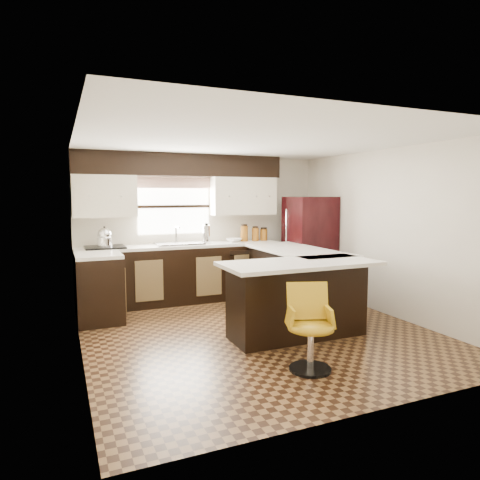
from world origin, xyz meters
name	(u,v)px	position (x,y,z in m)	size (l,w,h in m)	color
floor	(257,332)	(0.00, 0.00, 0.00)	(4.40, 4.40, 0.00)	#49301A
ceiling	(258,140)	(0.00, 0.00, 2.40)	(4.40, 4.40, 0.00)	silver
wall_back	(203,227)	(0.00, 2.20, 1.20)	(4.40, 4.40, 0.00)	beige
wall_front	(379,264)	(0.00, -2.20, 1.20)	(4.40, 4.40, 0.00)	beige
wall_left	(78,246)	(-2.10, 0.00, 1.20)	(4.40, 4.40, 0.00)	beige
wall_right	(389,233)	(2.10, 0.00, 1.20)	(4.40, 4.40, 0.00)	beige
base_cab_back	(182,274)	(-0.45, 1.90, 0.45)	(3.30, 0.60, 0.90)	black
base_cab_left	(99,289)	(-1.80, 1.25, 0.45)	(0.60, 0.70, 0.90)	black
counter_back	(182,246)	(-0.45, 1.90, 0.92)	(3.30, 0.60, 0.04)	silver
counter_left	(98,255)	(-1.80, 1.25, 0.92)	(0.60, 0.70, 0.04)	silver
soffit	(182,165)	(-0.40, 2.03, 2.22)	(3.40, 0.35, 0.36)	black
upper_cab_left	(104,196)	(-1.62, 2.03, 1.72)	(0.94, 0.35, 0.64)	beige
upper_cab_right	(243,196)	(0.68, 2.03, 1.72)	(1.14, 0.35, 0.64)	beige
window_pane	(174,206)	(-0.50, 2.18, 1.55)	(1.20, 0.02, 0.90)	white
valance	(174,183)	(-0.50, 2.14, 1.94)	(1.30, 0.06, 0.18)	#D19B93
sink	(179,244)	(-0.50, 1.88, 0.96)	(0.75, 0.45, 0.03)	#B2B2B7
dishwasher	(245,274)	(0.55, 1.61, 0.43)	(0.58, 0.03, 0.78)	black
cooktop	(105,247)	(-1.65, 1.88, 0.96)	(0.58, 0.50, 0.03)	black
peninsula_long	(294,282)	(0.90, 0.62, 0.45)	(0.60, 1.95, 0.90)	black
peninsula_return	(297,301)	(0.38, -0.35, 0.45)	(1.65, 0.60, 0.90)	black
counter_pen_long	(297,251)	(0.95, 0.62, 0.92)	(0.84, 1.95, 0.04)	silver
counter_pen_return	(300,264)	(0.35, -0.44, 0.92)	(1.89, 0.84, 0.04)	silver
refrigerator	(309,246)	(1.71, 1.50, 0.86)	(0.73, 0.70, 1.71)	black
bar_chair	(311,328)	(-0.03, -1.30, 0.43)	(0.46, 0.46, 0.86)	#BC8F14
kettle	(105,236)	(-1.65, 1.88, 1.12)	(0.22, 0.22, 0.30)	silver
percolator	(206,234)	(-0.03, 1.90, 1.09)	(0.13, 0.13, 0.30)	silver
mixing_bowl	(234,240)	(0.46, 1.90, 0.98)	(0.25, 0.25, 0.06)	white
canister_large	(244,234)	(0.66, 1.92, 1.08)	(0.13, 0.13, 0.26)	brown
canister_med	(255,234)	(0.87, 1.92, 1.06)	(0.12, 0.12, 0.22)	brown
canister_small	(264,235)	(1.03, 1.92, 1.04)	(0.13, 0.13, 0.20)	brown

